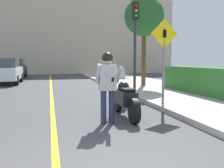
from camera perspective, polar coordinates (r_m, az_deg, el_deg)
name	(u,v)px	position (r m, az deg, el deg)	size (l,w,h in m)	color
sidewalk_curb	(223,106)	(8.90, 24.11, -4.54)	(4.40, 44.00, 0.15)	#ADA89E
road_center_line	(52,104)	(9.00, -13.54, -4.56)	(0.12, 36.00, 0.01)	yellow
building_backdrop	(55,35)	(29.02, -12.94, 10.92)	(28.00, 1.20, 8.76)	beige
motorcycle	(125,99)	(6.79, 2.94, -3.36)	(0.62, 2.15, 1.30)	black
person_biker	(108,80)	(5.98, -1.02, 0.85)	(0.59, 0.47, 1.74)	#282D4C
crossing_sign	(164,53)	(8.08, 11.77, 6.86)	(0.91, 0.08, 2.68)	slate
traffic_light	(135,30)	(11.45, 5.31, 12.15)	(0.26, 0.30, 3.95)	#2D2D30
hedge_row	(200,80)	(11.37, 19.37, 0.88)	(0.90, 4.94, 1.10)	#33702D
street_tree	(144,17)	(14.10, 7.35, 14.96)	(2.16, 2.16, 4.85)	brown
parked_car_white	(5,71)	(17.72, -23.23, 2.78)	(1.88, 4.20, 1.68)	black
parked_car_black	(14,68)	(23.45, -21.50, 3.38)	(1.88, 4.20, 1.68)	black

